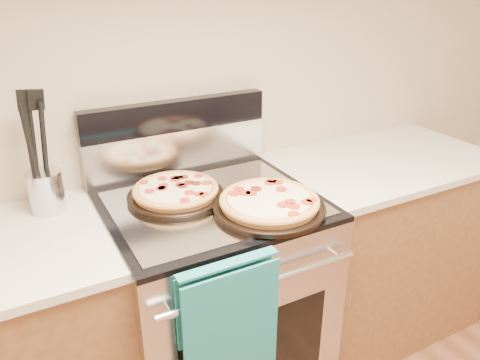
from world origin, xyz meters
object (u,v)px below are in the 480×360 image
pepperoni_pizza_back (176,192)px  pepperoni_pizza_front (269,203)px  range_body (214,304)px  utensil_crock (46,191)px

pepperoni_pizza_back → pepperoni_pizza_front: bearing=-44.5°
range_body → pepperoni_pizza_front: bearing=-50.8°
range_body → utensil_crock: bearing=157.3°
range_body → pepperoni_pizza_front: (0.14, -0.17, 0.50)m
pepperoni_pizza_front → utensil_crock: utensil_crock is taller
range_body → pepperoni_pizza_back: size_ratio=2.59×
range_body → pepperoni_pizza_back: pepperoni_pizza_back is taller
pepperoni_pizza_back → utensil_crock: utensil_crock is taller
pepperoni_pizza_back → pepperoni_pizza_front: size_ratio=0.90×
utensil_crock → range_body: bearing=-22.7°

